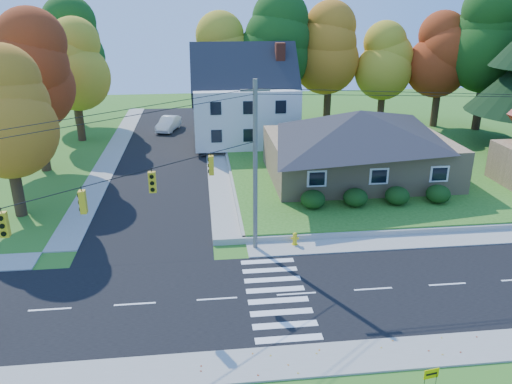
# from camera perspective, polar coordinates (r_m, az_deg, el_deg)

# --- Properties ---
(ground) EXTENTS (120.00, 120.00, 0.00)m
(ground) POSITION_cam_1_polar(r_m,az_deg,el_deg) (25.74, 4.64, -11.56)
(ground) COLOR #3D7923
(road_main) EXTENTS (90.00, 8.00, 0.02)m
(road_main) POSITION_cam_1_polar(r_m,az_deg,el_deg) (25.74, 4.64, -11.54)
(road_main) COLOR black
(road_main) RESTS_ON ground
(road_cross) EXTENTS (8.00, 44.00, 0.02)m
(road_cross) POSITION_cam_1_polar(r_m,az_deg,el_deg) (49.36, -10.38, 4.37)
(road_cross) COLOR black
(road_cross) RESTS_ON ground
(sidewalk_north) EXTENTS (90.00, 2.00, 0.08)m
(sidewalk_north) POSITION_cam_1_polar(r_m,az_deg,el_deg) (29.99, 2.83, -6.41)
(sidewalk_north) COLOR #9C9A90
(sidewalk_north) RESTS_ON ground
(sidewalk_south) EXTENTS (90.00, 2.00, 0.08)m
(sidewalk_south) POSITION_cam_1_polar(r_m,az_deg,el_deg) (21.77, 7.25, -18.47)
(sidewalk_south) COLOR #9C9A90
(sidewalk_south) RESTS_ON ground
(lawn) EXTENTS (30.00, 30.00, 0.50)m
(lawn) POSITION_cam_1_polar(r_m,az_deg,el_deg) (47.70, 15.31, 3.68)
(lawn) COLOR #3D7923
(lawn) RESTS_ON ground
(ranch_house) EXTENTS (14.60, 10.60, 5.40)m
(ranch_house) POSITION_cam_1_polar(r_m,az_deg,el_deg) (40.69, 11.63, 5.50)
(ranch_house) COLOR tan
(ranch_house) RESTS_ON lawn
(colonial_house) EXTENTS (10.40, 8.40, 9.60)m
(colonial_house) POSITION_cam_1_polar(r_m,az_deg,el_deg) (50.32, -1.28, 10.38)
(colonial_house) COLOR silver
(colonial_house) RESTS_ON lawn
(hedge_row) EXTENTS (10.70, 1.70, 1.27)m
(hedge_row) POSITION_cam_1_polar(r_m,az_deg,el_deg) (35.62, 13.60, -0.50)
(hedge_row) COLOR #163A10
(hedge_row) RESTS_ON lawn
(traffic_infrastructure) EXTENTS (38.10, 10.66, 10.00)m
(traffic_infrastructure) POSITION_cam_1_polar(r_m,az_deg,el_deg) (24.60, 4.05, 0.29)
(traffic_infrastructure) COLOR #666059
(traffic_infrastructure) RESTS_ON ground
(tree_lot_0) EXTENTS (6.72, 6.72, 12.51)m
(tree_lot_0) POSITION_cam_1_polar(r_m,az_deg,el_deg) (55.59, -4.08, 15.22)
(tree_lot_0) COLOR #3F2A19
(tree_lot_0) RESTS_ON lawn
(tree_lot_1) EXTENTS (7.84, 7.84, 14.60)m
(tree_lot_1) POSITION_cam_1_polar(r_m,az_deg,el_deg) (55.08, 2.45, 16.56)
(tree_lot_1) COLOR #3F2A19
(tree_lot_1) RESTS_ON lawn
(tree_lot_2) EXTENTS (7.28, 7.28, 13.56)m
(tree_lot_2) POSITION_cam_1_polar(r_m,az_deg,el_deg) (57.33, 8.45, 15.88)
(tree_lot_2) COLOR #3F2A19
(tree_lot_2) RESTS_ON lawn
(tree_lot_3) EXTENTS (6.16, 6.16, 11.47)m
(tree_lot_3) POSITION_cam_1_polar(r_m,az_deg,el_deg) (58.33, 14.53, 14.25)
(tree_lot_3) COLOR #3F2A19
(tree_lot_3) RESTS_ON lawn
(tree_lot_4) EXTENTS (6.72, 6.72, 12.51)m
(tree_lot_4) POSITION_cam_1_polar(r_m,az_deg,el_deg) (59.74, 20.49, 14.40)
(tree_lot_4) COLOR #3F2A19
(tree_lot_4) RESTS_ON lawn
(tree_lot_5) EXTENTS (8.40, 8.40, 15.64)m
(tree_lot_5) POSITION_cam_1_polar(r_m,az_deg,el_deg) (59.75, 25.16, 15.67)
(tree_lot_5) COLOR #3F2A19
(tree_lot_5) RESTS_ON lawn
(tree_west_0) EXTENTS (6.16, 6.16, 11.47)m
(tree_west_0) POSITION_cam_1_polar(r_m,az_deg,el_deg) (36.16, -26.94, 8.10)
(tree_west_0) COLOR #3F2A19
(tree_west_0) RESTS_ON ground
(tree_west_1) EXTENTS (7.28, 7.28, 13.56)m
(tree_west_1) POSITION_cam_1_polar(r_m,az_deg,el_deg) (45.64, -24.31, 12.43)
(tree_west_1) COLOR #3F2A19
(tree_west_1) RESTS_ON ground
(tree_west_2) EXTENTS (6.72, 6.72, 12.51)m
(tree_west_2) POSITION_cam_1_polar(r_m,az_deg,el_deg) (55.04, -20.21, 13.45)
(tree_west_2) COLOR #3F2A19
(tree_west_2) RESTS_ON ground
(tree_west_3) EXTENTS (7.84, 7.84, 14.60)m
(tree_west_3) POSITION_cam_1_polar(r_m,az_deg,el_deg) (63.13, -20.57, 15.42)
(tree_west_3) COLOR #3F2A19
(tree_west_3) RESTS_ON ground
(white_car) EXTENTS (2.86, 5.02, 1.57)m
(white_car) POSITION_cam_1_polar(r_m,az_deg,el_deg) (58.11, -9.97, 7.70)
(white_car) COLOR silver
(white_car) RESTS_ON road_cross
(fire_hydrant) EXTENTS (0.49, 0.38, 0.86)m
(fire_hydrant) POSITION_cam_1_polar(r_m,az_deg,el_deg) (30.24, 4.47, -5.41)
(fire_hydrant) COLOR gold
(fire_hydrant) RESTS_ON ground
(yard_sign) EXTENTS (0.63, 0.13, 0.79)m
(yard_sign) POSITION_cam_1_polar(r_m,az_deg,el_deg) (21.24, 19.41, -19.03)
(yard_sign) COLOR black
(yard_sign) RESTS_ON ground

